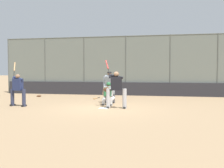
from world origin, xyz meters
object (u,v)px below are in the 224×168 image
batter_at_plate (116,88)px  umpire_home (109,86)px  fielding_glove_on_dirt (39,96)px  catcher_behind_plate (108,93)px  spare_bat_near_backstop (96,98)px  batter_on_deck (18,89)px

batter_at_plate → umpire_home: bearing=-73.1°
fielding_glove_on_dirt → catcher_behind_plate: bearing=149.1°
spare_bat_near_backstop → fielding_glove_on_dirt: fielding_glove_on_dirt is taller
umpire_home → batter_on_deck: batter_on_deck is taller
spare_bat_near_backstop → fielding_glove_on_dirt: (3.96, -0.43, 0.02)m
umpire_home → fielding_glove_on_dirt: size_ratio=5.61×
fielding_glove_on_dirt → spare_bat_near_backstop: bearing=173.7°
spare_bat_near_backstop → umpire_home: bearing=43.5°
batter_at_plate → spare_bat_near_backstop: 4.31m
batter_on_deck → umpire_home: bearing=-142.4°
spare_bat_near_backstop → batter_on_deck: bearing=-24.6°
batter_at_plate → fielding_glove_on_dirt: size_ratio=7.42×
batter_at_plate → catcher_behind_plate: size_ratio=1.92×
batter_at_plate → spare_bat_near_backstop: batter_at_plate is taller
catcher_behind_plate → fielding_glove_on_dirt: 6.22m
fielding_glove_on_dirt → batter_at_plate: bearing=144.7°
umpire_home → fielding_glove_on_dirt: umpire_home is taller
spare_bat_near_backstop → fielding_glove_on_dirt: 3.98m
spare_bat_near_backstop → batter_at_plate: bearing=37.7°
batter_on_deck → spare_bat_near_backstop: bearing=-114.6°
catcher_behind_plate → batter_on_deck: bearing=21.7°
batter_at_plate → batter_on_deck: bearing=-1.0°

